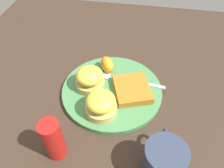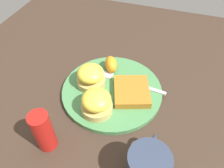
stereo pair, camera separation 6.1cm
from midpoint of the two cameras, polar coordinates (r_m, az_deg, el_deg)
The scene contains 9 objects.
ground_plane at distance 0.64m, azimuth -2.75°, elevation -2.26°, with size 1.10×1.10×0.00m, color #38281E.
plate at distance 0.63m, azimuth -2.77°, elevation -1.84°, with size 0.29×0.29×0.01m, color #47844C.
sandwich_benedict_left at distance 0.62m, azimuth -8.69°, elevation 1.20°, with size 0.08×0.08×0.06m.
sandwich_benedict_right at distance 0.55m, azimuth -6.08°, elevation -5.44°, with size 0.08×0.08×0.06m.
hashbrown_patty at distance 0.61m, azimuth 2.43°, elevation -1.52°, with size 0.11×0.10×0.02m, color #AA691F.
orange_wedge at distance 0.67m, azimuth -3.90°, elevation 4.96°, with size 0.06×0.04×0.04m, color orange.
fork at distance 0.65m, azimuth 0.69°, elevation 0.97°, with size 0.04×0.21×0.00m.
cup at distance 0.48m, azimuth 9.62°, elevation -19.39°, with size 0.12×0.09×0.09m.
condiment_bottle at distance 0.51m, azimuth -18.59°, elevation -13.81°, with size 0.04×0.04×0.11m, color #B21914.
Camera 1 is at (-0.42, -0.07, 0.48)m, focal length 35.00 mm.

